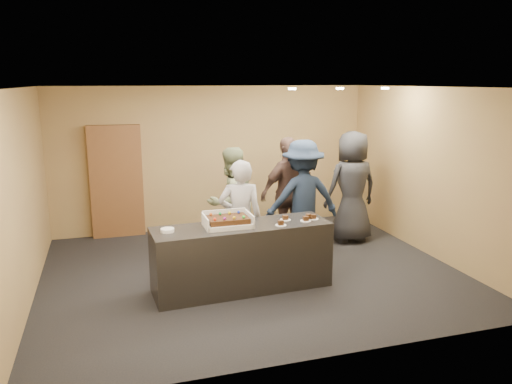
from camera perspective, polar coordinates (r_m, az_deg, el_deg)
room at (r=7.16m, az=-0.56°, el=1.02°), size 6.04×6.00×2.70m
serving_counter at (r=6.82m, az=-1.61°, el=-7.45°), size 2.43×0.83×0.90m
storage_cabinet at (r=9.31m, az=-15.66°, el=1.15°), size 0.92×0.15×2.03m
cake_box at (r=6.64m, az=-3.29°, el=-3.53°), size 0.62×0.43×0.18m
sheet_cake at (r=6.61m, az=-3.25°, el=-3.15°), size 0.53×0.37×0.11m
plate_stack at (r=6.49m, az=-10.09°, el=-4.32°), size 0.17×0.17×0.04m
slice_a at (r=6.67m, az=2.85°, el=-3.64°), size 0.15×0.15×0.07m
slice_b at (r=6.92m, az=3.37°, el=-3.04°), size 0.15×0.15×0.07m
slice_c at (r=6.90m, az=5.70°, el=-3.14°), size 0.15×0.15×0.07m
slice_d at (r=7.02m, az=6.03°, el=-2.86°), size 0.15×0.15×0.07m
slice_e at (r=7.01m, az=6.55°, el=-2.91°), size 0.15×0.15×0.07m
person_server_grey at (r=7.13m, az=-1.79°, el=-3.10°), size 0.69×0.52×1.72m
person_sage_man at (r=8.02m, az=-2.90°, el=-1.15°), size 1.05×0.96×1.77m
person_navy_man at (r=8.03m, az=5.33°, el=-0.74°), size 1.23×0.72×1.89m
person_brown_extra at (r=8.39m, az=3.81°, el=-0.11°), size 1.19×0.74×1.89m
person_dark_suit at (r=8.86m, az=10.89°, el=0.58°), size 0.99×0.67×1.95m
ceiling_spotlights at (r=8.07m, az=9.58°, el=11.59°), size 1.72×0.12×0.03m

